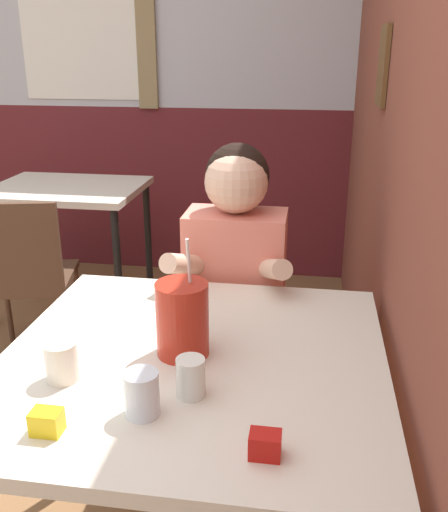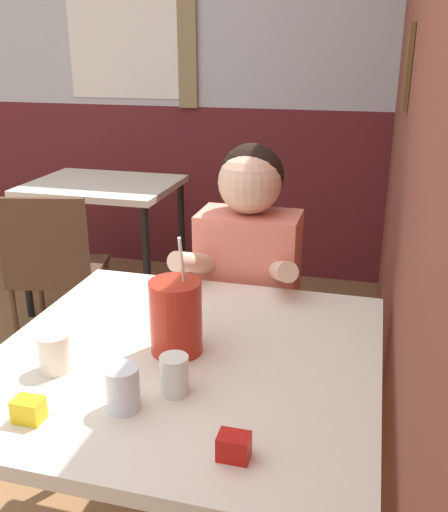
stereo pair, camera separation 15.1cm
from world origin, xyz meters
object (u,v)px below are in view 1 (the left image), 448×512
Objects in this scene: person_seated at (235,300)px; cocktail_pitcher at (182,319)px; background_table at (68,202)px; main_table at (193,378)px; chair_near_window at (24,272)px.

person_seated reaches higher than cocktail_pitcher.
cocktail_pitcher is (1.04, -1.68, 0.19)m from background_table.
person_seated is (1.09, -1.08, -0.03)m from background_table.
main_table is 1.12× the size of chair_near_window.
cocktail_pitcher is (-0.05, -0.60, 0.21)m from person_seated.
cocktail_pitcher is at bearing -94.84° from person_seated.
chair_near_window is 2.75× the size of cocktail_pitcher.
main_table is at bearing -57.80° from background_table.
chair_near_window is at bearing -85.70° from background_table.
background_table is (-1.06, 1.69, -0.03)m from main_table.
main_table and background_table have the same top height.
main_table is 0.16m from cocktail_pitcher.
main_table is 0.81× the size of person_seated.
chair_near_window is (-1.02, 1.05, -0.19)m from main_table.
background_table is at bearing 122.20° from main_table.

